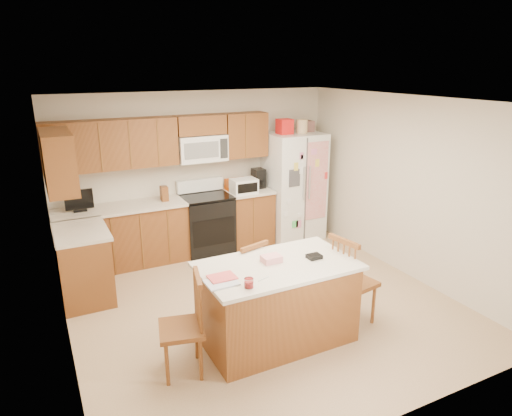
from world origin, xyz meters
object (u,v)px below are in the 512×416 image
refrigerator (294,185)px  windsor_chair_left (184,328)px  island (277,302)px  windsor_chair_back (247,281)px  windsor_chair_right (351,282)px  stove (206,222)px

refrigerator → windsor_chair_left: refrigerator is taller
island → windsor_chair_back: island is taller
refrigerator → windsor_chair_right: size_ratio=1.90×
windsor_chair_right → windsor_chair_back: bearing=146.7°
windsor_chair_left → windsor_chair_right: 1.99m
refrigerator → island: refrigerator is taller
stove → island: size_ratio=0.68×
refrigerator → windsor_chair_back: (-1.86, -2.04, -0.47)m
windsor_chair_back → windsor_chair_right: windsor_chair_right is taller
stove → windsor_chair_left: (-1.27, -2.78, 0.01)m
stove → windsor_chair_left: bearing=-114.6°
windsor_chair_back → windsor_chair_right: bearing=-33.3°
island → windsor_chair_left: size_ratio=1.63×
refrigerator → island: (-1.79, -2.64, -0.47)m
stove → windsor_chair_back: 2.12m
stove → windsor_chair_left: 3.05m
island → windsor_chair_right: windsor_chair_right is taller
stove → island: bearing=-94.6°
stove → windsor_chair_right: bearing=-75.4°
refrigerator → island: 3.22m
refrigerator → windsor_chair_left: bearing=-136.3°
island → windsor_chair_back: (-0.07, 0.60, -0.00)m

